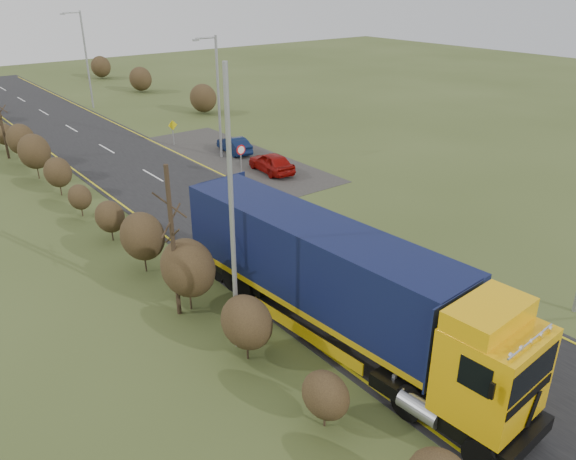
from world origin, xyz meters
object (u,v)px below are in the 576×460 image
Objects in this scene: car_red_hatchback at (271,163)px; speed_sign at (241,156)px; lorry at (336,279)px; car_blue_sedan at (234,145)px.

speed_sign is (-2.41, -0.03, 0.94)m from car_red_hatchback.
lorry is 6.61× the size of speed_sign.
lorry is 4.18× the size of car_blue_sedan.
car_blue_sedan is (0.51, 5.35, -0.08)m from car_red_hatchback.
speed_sign is (7.00, 16.59, -0.78)m from lorry.
lorry is 18.02m from speed_sign.
lorry is at bearing 72.54° from car_blue_sedan.
lorry is 19.17m from car_red_hatchback.
car_blue_sedan is at bearing 61.97° from lorry.
car_red_hatchback is at bearing 56.75° from lorry.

